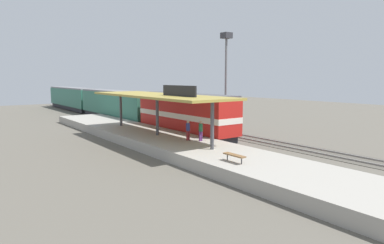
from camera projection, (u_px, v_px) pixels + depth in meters
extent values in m
plane|color=#5B564C|center=(212.00, 137.00, 35.88)|extent=(120.00, 120.00, 0.00)
cube|color=#4E4941|center=(197.00, 139.00, 34.70)|extent=(3.20, 110.00, 0.04)
cube|color=gray|center=(191.00, 139.00, 34.27)|extent=(0.10, 110.00, 0.16)
cube|color=gray|center=(202.00, 138.00, 35.12)|extent=(0.10, 110.00, 0.16)
cube|color=#4E4941|center=(230.00, 135.00, 37.40)|extent=(3.20, 110.00, 0.04)
cube|color=gray|center=(225.00, 135.00, 36.97)|extent=(0.10, 110.00, 0.16)
cube|color=gray|center=(235.00, 134.00, 37.82)|extent=(0.10, 110.00, 0.16)
cube|color=#9E998E|center=(158.00, 140.00, 31.94)|extent=(6.00, 44.00, 0.90)
cylinder|color=#47474C|center=(212.00, 126.00, 25.26)|extent=(0.28, 0.28, 3.60)
cylinder|color=#47474C|center=(157.00, 116.00, 31.65)|extent=(0.28, 0.28, 3.60)
cylinder|color=#47474C|center=(121.00, 110.00, 38.04)|extent=(0.28, 0.28, 3.60)
cube|color=#A38E3D|center=(157.00, 96.00, 31.41)|extent=(5.20, 18.00, 0.20)
cube|color=black|center=(179.00, 91.00, 28.46)|extent=(0.12, 4.80, 0.90)
cylinder|color=#333338|center=(242.00, 161.00, 21.02)|extent=(0.07, 0.07, 0.42)
cylinder|color=#333338|center=(227.00, 157.00, 22.06)|extent=(0.07, 0.07, 0.42)
cube|color=brown|center=(234.00, 155.00, 21.50)|extent=(0.44, 1.70, 0.08)
cube|color=#28282D|center=(185.00, 132.00, 36.32)|extent=(2.60, 13.60, 0.70)
cube|color=red|center=(185.00, 112.00, 36.06)|extent=(2.90, 14.40, 3.50)
cube|color=#4C4C51|center=(185.00, 95.00, 35.82)|extent=(2.78, 14.11, 0.24)
cube|color=silver|center=(185.00, 115.00, 36.09)|extent=(2.93, 14.43, 0.56)
cube|color=#28282D|center=(115.00, 117.00, 50.70)|extent=(2.60, 19.20, 0.70)
cube|color=#2D6B56|center=(115.00, 103.00, 50.44)|extent=(2.90, 20.00, 3.30)
cube|color=slate|center=(115.00, 91.00, 50.22)|extent=(2.78, 19.60, 0.24)
cube|color=#28282D|center=(72.00, 107.00, 67.31)|extent=(2.60, 19.20, 0.70)
cube|color=#2D6B56|center=(72.00, 97.00, 67.06)|extent=(2.90, 20.00, 3.30)
cube|color=slate|center=(71.00, 88.00, 66.83)|extent=(2.78, 19.60, 0.24)
cylinder|color=slate|center=(226.00, 84.00, 42.03)|extent=(0.28, 0.28, 11.00)
cube|color=#333338|center=(226.00, 36.00, 41.28)|extent=(1.10, 1.10, 0.70)
cylinder|color=#663375|center=(200.00, 136.00, 28.74)|extent=(0.16, 0.16, 0.84)
cylinder|color=#663375|center=(202.00, 136.00, 28.84)|extent=(0.16, 0.16, 0.84)
cylinder|color=#23603D|center=(201.00, 127.00, 28.70)|extent=(0.34, 0.34, 0.64)
sphere|color=tan|center=(201.00, 122.00, 28.64)|extent=(0.23, 0.23, 0.23)
cylinder|color=maroon|center=(187.00, 135.00, 29.11)|extent=(0.16, 0.16, 0.84)
cylinder|color=maroon|center=(189.00, 135.00, 29.21)|extent=(0.16, 0.16, 0.84)
cylinder|color=navy|center=(188.00, 127.00, 29.06)|extent=(0.34, 0.34, 0.64)
sphere|color=tan|center=(188.00, 122.00, 29.01)|extent=(0.23, 0.23, 0.23)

